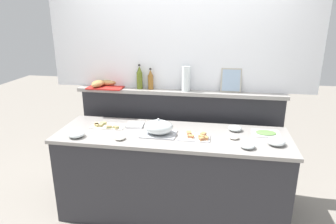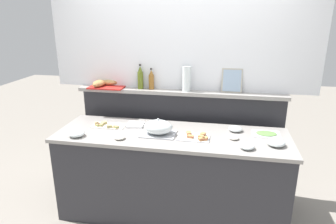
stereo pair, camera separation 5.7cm
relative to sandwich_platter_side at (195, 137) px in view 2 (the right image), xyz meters
name	(u,v)px [view 2 (the right image)]	position (x,y,z in m)	size (l,w,h in m)	color
ground_plane	(180,183)	(-0.24, 0.67, -0.93)	(12.00, 12.00, 0.00)	gray
buffet_counter	(172,174)	(-0.24, 0.07, -0.47)	(2.30, 0.74, 0.91)	#2D2D33
back_ledge_unit	(180,137)	(-0.24, 0.62, -0.28)	(2.31, 0.22, 1.24)	#2D2D33
upper_wall_panel	(181,26)	(-0.24, 0.64, 0.99)	(2.91, 0.08, 1.36)	white
sandwich_platter_side	(195,137)	(0.00, 0.00, 0.00)	(0.30, 0.19, 0.04)	silver
sandwich_platter_front	(107,125)	(-0.94, 0.14, 0.00)	(0.35, 0.18, 0.04)	white
cold_cuts_platter	(266,134)	(0.67, 0.22, 0.00)	(0.26, 0.20, 0.02)	white
serving_cloche	(158,128)	(-0.37, 0.03, 0.06)	(0.34, 0.24, 0.17)	#B7BABF
glass_bowl_large	(76,134)	(-1.13, -0.16, 0.02)	(0.16, 0.16, 0.06)	silver
glass_bowl_medium	(276,143)	(0.73, -0.03, 0.02)	(0.16, 0.16, 0.07)	silver
glass_bowl_small	(247,146)	(0.47, -0.15, 0.01)	(0.13, 0.13, 0.05)	silver
glass_bowl_extra	(235,129)	(0.38, 0.26, 0.01)	(0.14, 0.14, 0.06)	silver
condiment_bowl_cream	(120,137)	(-0.70, -0.15, 0.01)	(0.10, 0.10, 0.04)	silver
condiment_bowl_red	(234,138)	(0.36, 0.05, 0.00)	(0.09, 0.09, 0.03)	silver
napkin_stack	(135,125)	(-0.66, 0.22, 0.00)	(0.17, 0.17, 0.02)	white
vinegar_bottle_amber	(151,80)	(-0.56, 0.56, 0.41)	(0.06, 0.06, 0.24)	#8E5B23
olive_oil_bottle	(140,78)	(-0.68, 0.56, 0.43)	(0.06, 0.06, 0.28)	#56661E
bread_basket	(105,84)	(-1.11, 0.56, 0.34)	(0.40, 0.30, 0.08)	#B2231E
framed_picture	(232,81)	(0.32, 0.58, 0.44)	(0.22, 0.06, 0.26)	#B2AD9E
water_carafe	(187,79)	(-0.16, 0.54, 0.45)	(0.09, 0.09, 0.27)	silver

